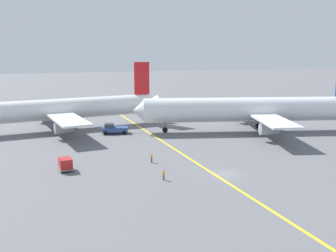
{
  "coord_description": "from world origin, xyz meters",
  "views": [
    {
      "loc": [
        -29.3,
        -57.56,
        20.21
      ],
      "look_at": [
        -2.12,
        22.98,
        4.0
      ],
      "focal_mm": 43.45,
      "sensor_mm": 36.0,
      "label": 1
    }
  ],
  "objects": [
    {
      "name": "ground_crew_marshaller_foreground",
      "position": [
        -10.49,
        0.31,
        0.86
      ],
      "size": [
        0.36,
        0.36,
        1.66
      ],
      "color": "#4C4C51",
      "rests_on": "ground"
    },
    {
      "name": "pushback_tug",
      "position": [
        -10.91,
        37.77,
        1.18
      ],
      "size": [
        9.44,
        4.15,
        2.78
      ],
      "color": "#2D4C8C",
      "rests_on": "ground"
    },
    {
      "name": "ground_crew_ramp_agent_by_cones",
      "position": [
        -9.49,
        10.42,
        0.88
      ],
      "size": [
        0.49,
        0.36,
        1.69
      ],
      "color": "#4C4C51",
      "rests_on": "ground"
    },
    {
      "name": "gse_container_dolly_flat",
      "position": [
        -24.6,
        10.21,
        1.17
      ],
      "size": [
        2.44,
        3.36,
        2.15
      ],
      "color": "slate",
      "rests_on": "ground"
    },
    {
      "name": "airliner_at_gate_left",
      "position": [
        -25.7,
        46.82,
        5.14
      ],
      "size": [
        61.16,
        42.79,
        16.67
      ],
      "color": "white",
      "rests_on": "ground"
    },
    {
      "name": "taxiway_stripe",
      "position": [
        -1.99,
        10.0,
        0.0
      ],
      "size": [
        3.71,
        119.97,
        0.01
      ],
      "primitive_type": "cube",
      "rotation": [
        0.0,
        0.0,
        0.03
      ],
      "color": "yellow",
      "rests_on": "ground"
    },
    {
      "name": "ground_plane",
      "position": [
        0.0,
        0.0,
        0.0
      ],
      "size": [
        600.0,
        600.0,
        0.0
      ],
      "primitive_type": "plane",
      "color": "slate"
    },
    {
      "name": "airliner_being_pushed",
      "position": [
        21.58,
        29.75,
        5.42
      ],
      "size": [
        56.58,
        40.93,
        16.64
      ],
      "color": "white",
      "rests_on": "ground"
    }
  ]
}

